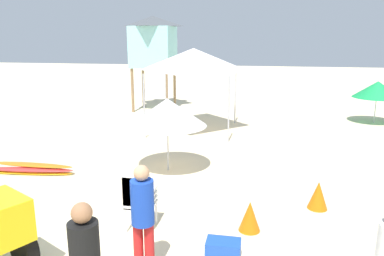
% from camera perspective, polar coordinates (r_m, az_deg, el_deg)
% --- Properties ---
extents(stacked_plastic_chairs, '(0.48, 0.48, 1.11)m').
position_cam_1_polar(stacked_plastic_chairs, '(6.62, -8.04, -10.09)').
color(stacked_plastic_chairs, white).
rests_on(stacked_plastic_chairs, ground).
extents(surfboard_pile, '(2.43, 0.54, 0.24)m').
position_cam_1_polar(surfboard_pile, '(10.21, -23.39, -5.70)').
color(surfboard_pile, yellow).
rests_on(surfboard_pile, ground).
extents(lifeguard_near_left, '(0.32, 0.32, 1.64)m').
position_cam_1_polar(lifeguard_near_left, '(5.34, -7.45, -12.73)').
color(lifeguard_near_left, red).
rests_on(lifeguard_near_left, ground).
extents(popup_canopy, '(2.83, 2.83, 2.92)m').
position_cam_1_polar(popup_canopy, '(13.34, 0.22, 10.31)').
color(popup_canopy, '#B2B2B7').
rests_on(popup_canopy, ground).
extents(lifeguard_tower, '(1.98, 1.98, 4.21)m').
position_cam_1_polar(lifeguard_tower, '(17.41, -5.89, 12.86)').
color(lifeguard_tower, olive).
rests_on(lifeguard_tower, ground).
extents(beach_umbrella_left, '(1.95, 1.95, 1.84)m').
position_cam_1_polar(beach_umbrella_left, '(9.26, -3.75, 2.41)').
color(beach_umbrella_left, beige).
rests_on(beach_umbrella_left, ground).
extents(beach_umbrella_mid, '(1.82, 1.82, 1.65)m').
position_cam_1_polar(beach_umbrella_mid, '(16.22, 26.26, 5.26)').
color(beach_umbrella_mid, beige).
rests_on(beach_umbrella_mid, ground).
extents(traffic_cone_near, '(0.38, 0.38, 0.54)m').
position_cam_1_polar(traffic_cone_near, '(6.79, 8.73, -13.03)').
color(traffic_cone_near, orange).
rests_on(traffic_cone_near, ground).
extents(traffic_cone_far, '(0.39, 0.39, 0.56)m').
position_cam_1_polar(traffic_cone_far, '(7.90, 18.53, -9.62)').
color(traffic_cone_far, orange).
rests_on(traffic_cone_far, ground).
extents(cooler_box, '(0.52, 0.33, 0.34)m').
position_cam_1_polar(cooler_box, '(5.97, 4.74, -18.05)').
color(cooler_box, blue).
rests_on(cooler_box, ground).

